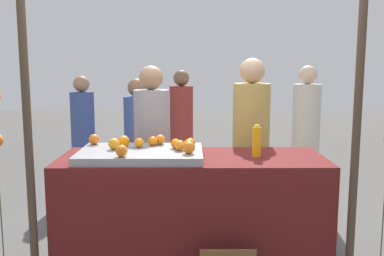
{
  "coord_description": "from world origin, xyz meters",
  "views": [
    {
      "loc": [
        -0.02,
        -3.31,
        1.66
      ],
      "look_at": [
        0.0,
        0.15,
        1.14
      ],
      "focal_mm": 41.08,
      "sensor_mm": 36.0,
      "label": 1
    }
  ],
  "objects_px": {
    "vendor_right": "(251,157)",
    "orange_0": "(124,141)",
    "juice_bottle": "(257,141)",
    "vendor_left": "(152,160)",
    "orange_1": "(189,145)",
    "stall_counter": "(192,215)"
  },
  "relations": [
    {
      "from": "vendor_right",
      "to": "orange_0",
      "type": "bearing_deg",
      "value": -150.62
    },
    {
      "from": "juice_bottle",
      "to": "vendor_right",
      "type": "distance_m",
      "value": 0.74
    },
    {
      "from": "vendor_left",
      "to": "vendor_right",
      "type": "distance_m",
      "value": 0.92
    },
    {
      "from": "orange_0",
      "to": "juice_bottle",
      "type": "relative_size",
      "value": 0.37
    },
    {
      "from": "orange_0",
      "to": "juice_bottle",
      "type": "bearing_deg",
      "value": -4.07
    },
    {
      "from": "orange_0",
      "to": "vendor_right",
      "type": "bearing_deg",
      "value": 29.38
    },
    {
      "from": "orange_1",
      "to": "juice_bottle",
      "type": "bearing_deg",
      "value": 3.92
    },
    {
      "from": "vendor_right",
      "to": "stall_counter",
      "type": "bearing_deg",
      "value": -128.59
    },
    {
      "from": "juice_bottle",
      "to": "orange_1",
      "type": "bearing_deg",
      "value": -176.08
    },
    {
      "from": "stall_counter",
      "to": "orange_1",
      "type": "distance_m",
      "value": 0.57
    },
    {
      "from": "juice_bottle",
      "to": "vendor_right",
      "type": "xyz_separation_m",
      "value": [
        0.05,
        0.68,
        -0.27
      ]
    },
    {
      "from": "juice_bottle",
      "to": "vendor_left",
      "type": "relative_size",
      "value": 0.15
    },
    {
      "from": "orange_1",
      "to": "vendor_right",
      "type": "relative_size",
      "value": 0.05
    },
    {
      "from": "stall_counter",
      "to": "vendor_right",
      "type": "distance_m",
      "value": 0.94
    },
    {
      "from": "orange_0",
      "to": "vendor_left",
      "type": "bearing_deg",
      "value": 74.86
    },
    {
      "from": "stall_counter",
      "to": "orange_0",
      "type": "distance_m",
      "value": 0.79
    },
    {
      "from": "orange_1",
      "to": "vendor_left",
      "type": "bearing_deg",
      "value": 115.21
    },
    {
      "from": "stall_counter",
      "to": "vendor_right",
      "type": "relative_size",
      "value": 1.2
    },
    {
      "from": "orange_0",
      "to": "vendor_right",
      "type": "distance_m",
      "value": 1.27
    },
    {
      "from": "orange_0",
      "to": "vendor_right",
      "type": "height_order",
      "value": "vendor_right"
    },
    {
      "from": "orange_1",
      "to": "vendor_left",
      "type": "height_order",
      "value": "vendor_left"
    },
    {
      "from": "vendor_left",
      "to": "vendor_right",
      "type": "bearing_deg",
      "value": -0.33
    }
  ]
}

